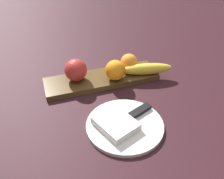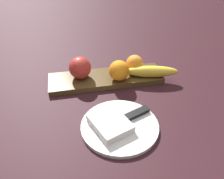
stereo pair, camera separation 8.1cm
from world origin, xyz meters
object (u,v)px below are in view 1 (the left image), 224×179
Objects in this scene: fruit_tray at (102,79)px; orange_near_apple at (129,62)px; apple at (76,70)px; knife at (135,114)px; orange_near_banana at (115,70)px; banana at (147,69)px; folded_napkin at (116,123)px; dinner_plate at (125,125)px.

fruit_tray is 0.12m from orange_near_apple.
fruit_tray is at bearing 171.20° from apple.
apple is 0.27m from knife.
orange_near_banana is at bearing 163.33° from apple.
orange_near_banana reaches higher than knife.
fruit_tray is 0.17m from banana.
apple is 0.27m from folded_napkin.
apple is at bearing -8.80° from fruit_tray.
knife is (-0.04, 0.22, 0.01)m from fruit_tray.
orange_near_banana is at bearing -108.16° from folded_napkin.
dinner_plate is at bearing 109.12° from apple.
banana is 0.12m from orange_near_banana.
apple is at bearing -76.69° from folded_napkin.
folded_napkin is (-0.06, 0.26, -0.04)m from apple.
fruit_tray is 2.17× the size of banana.
fruit_tray is 1.80× the size of dinner_plate.
folded_napkin is at bearing -1.94° from knife.
dinner_plate is (-0.09, 0.26, -0.05)m from apple.
banana reaches higher than dinner_plate.
orange_near_apple is at bearing -118.04° from folded_napkin.
orange_near_banana is (0.07, 0.04, 0.00)m from orange_near_apple.
banana is 3.01× the size of orange_near_apple.
banana is 0.27m from dinner_plate.
folded_napkin reaches higher than knife.
knife is at bearing 119.50° from apple.
banana is at bearing -144.90° from knife.
apple is 0.28m from dinner_plate.
orange_near_apple is at bearing -112.97° from dinner_plate.
orange_near_banana reaches higher than fruit_tray.
banana is at bearing 137.33° from orange_near_apple.
apple reaches higher than fruit_tray.
banana is 1.08× the size of knife.
dinner_plate is at bearing 67.03° from orange_near_apple.
orange_near_banana is 0.19m from knife.
dinner_plate is at bearing 78.81° from orange_near_banana.
folded_napkin is (0.03, 0.24, 0.01)m from fruit_tray.
apple is 0.42× the size of banana.
orange_near_banana is (-0.13, 0.04, -0.00)m from apple.
apple reaches higher than orange_near_apple.
orange_near_banana is (0.12, -0.00, 0.02)m from banana.
folded_napkin is (0.03, 0.00, 0.02)m from dinner_plate.
dinner_plate is (0.16, 0.21, -0.03)m from banana.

